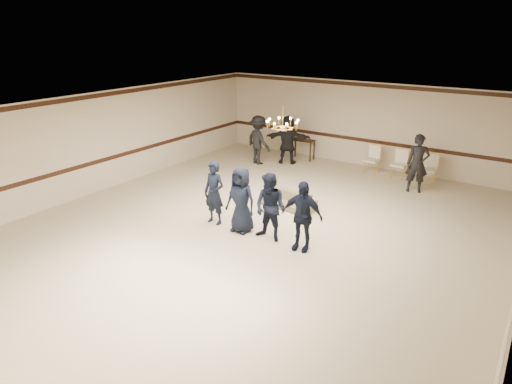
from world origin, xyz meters
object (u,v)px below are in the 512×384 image
banquet_chair_right (428,169)px  adult_mid (288,140)px  adult_left (259,140)px  banquet_chair_left (372,160)px  boy_d (302,216)px  console_table (303,149)px  banquet_chair_mid (399,164)px  adult_right (417,164)px  boy_b (241,200)px  chandelier (283,116)px  settee (288,200)px  boy_a (214,193)px  boy_c (270,208)px

banquet_chair_right → adult_mid: bearing=-176.1°
adult_left → banquet_chair_left: size_ratio=1.85×
boy_d → banquet_chair_right: boy_d is taller
boy_d → console_table: 7.79m
banquet_chair_mid → adult_right: bearing=-46.8°
banquet_chair_right → console_table: 5.01m
boy_d → banquet_chair_right: (1.31, 6.65, -0.36)m
boy_b → adult_right: size_ratio=0.92×
boy_b → console_table: bearing=104.7°
banquet_chair_mid → chandelier: bearing=-105.5°
adult_left → adult_right: bearing=-158.4°
adult_left → banquet_chair_left: (4.14, 1.33, -0.44)m
chandelier → settee: size_ratio=0.56×
banquet_chair_left → banquet_chair_mid: 1.00m
boy_d → boy_b: bearing=172.7°
boy_d → adult_right: (1.17, 5.61, 0.08)m
boy_a → banquet_chair_mid: bearing=65.9°
adult_mid → console_table: size_ratio=1.95×
boy_b → adult_left: 6.12m
adult_right → banquet_chair_mid: 1.41m
chandelier → boy_c: size_ratio=0.53×
adult_mid → banquet_chair_mid: (4.24, 0.63, -0.44)m
chandelier → banquet_chair_right: size_ratio=0.91×
boy_d → adult_left: adult_left is taller
boy_d → settee: boy_d is taller
chandelier → adult_left: 5.46m
chandelier → banquet_chair_mid: bearing=71.1°
settee → banquet_chair_left: banquet_chair_left is taller
boy_d → adult_left: size_ratio=0.92×
boy_c → adult_left: adult_left is taller
boy_c → settee: size_ratio=1.06×
chandelier → settee: bearing=99.9°
boy_a → banquet_chair_right: size_ratio=1.70×
boy_b → boy_c: bearing=-0.8°
boy_a → banquet_chair_left: (2.01, 6.65, -0.36)m
banquet_chair_left → banquet_chair_right: size_ratio=1.00×
adult_left → banquet_chair_mid: adult_left is taller
adult_right → console_table: adult_right is taller
banquet_chair_left → boy_c: bearing=-85.9°
settee → adult_right: bearing=56.4°
boy_a → banquet_chair_right: bearing=59.2°
banquet_chair_right → banquet_chair_mid: bearing=177.0°
adult_right → banquet_chair_left: bearing=131.4°
chandelier → banquet_chair_mid: (1.78, 5.18, -2.36)m
boy_b → boy_d: same height
adult_right → boy_d: bearing=-121.4°
boy_c → adult_right: bearing=71.6°
adult_left → settee: bearing=154.0°
adult_right → banquet_chair_mid: adult_right is taller
boy_c → adult_left: 6.61m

